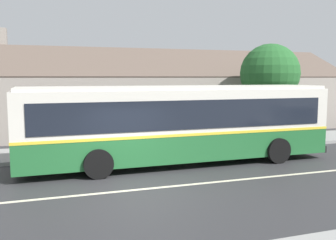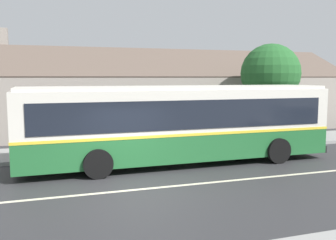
# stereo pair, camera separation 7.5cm
# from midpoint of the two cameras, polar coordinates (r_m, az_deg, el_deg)

# --- Properties ---
(ground_plane) EXTENTS (300.00, 300.00, 0.00)m
(ground_plane) POSITION_cam_midpoint_polar(r_m,az_deg,el_deg) (11.45, -4.62, -10.55)
(ground_plane) COLOR #2D2D30
(sidewalk_far) EXTENTS (60.00, 3.00, 0.15)m
(sidewalk_far) POSITION_cam_midpoint_polar(r_m,az_deg,el_deg) (17.16, -9.40, -4.60)
(sidewalk_far) COLOR gray
(sidewalk_far) RESTS_ON ground
(lane_divider_stripe) EXTENTS (60.00, 0.16, 0.01)m
(lane_divider_stripe) POSITION_cam_midpoint_polar(r_m,az_deg,el_deg) (11.45, -4.62, -10.53)
(lane_divider_stripe) COLOR beige
(lane_divider_stripe) RESTS_ON ground
(community_building) EXTENTS (28.29, 8.48, 6.28)m
(community_building) POSITION_cam_midpoint_polar(r_m,az_deg,el_deg) (24.59, -5.75, 2.86)
(community_building) COLOR gray
(community_building) RESTS_ON ground
(transit_bus) EXTENTS (12.11, 2.83, 3.02)m
(transit_bus) POSITION_cam_midpoint_polar(r_m,az_deg,el_deg) (14.53, 1.79, -0.31)
(transit_bus) COLOR #236633
(transit_bus) RESTS_ON ground
(street_tree_primary) EXTENTS (3.22, 3.22, 5.18)m
(street_tree_primary) POSITION_cam_midpoint_polar(r_m,az_deg,el_deg) (21.22, 15.45, 6.80)
(street_tree_primary) COLOR #4C3828
(street_tree_primary) RESTS_ON ground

